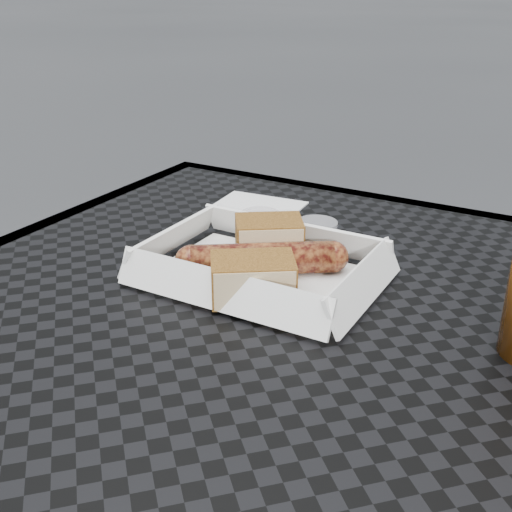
{
  "coord_description": "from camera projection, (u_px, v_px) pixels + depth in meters",
  "views": [
    {
      "loc": [
        0.25,
        -0.48,
        1.05
      ],
      "look_at": [
        -0.06,
        0.05,
        0.78
      ],
      "focal_mm": 45.0,
      "sensor_mm": 36.0,
      "label": 1
    }
  ],
  "objects": [
    {
      "name": "veg_garnish",
      "position": [
        293.0,
        306.0,
        0.63
      ],
      "size": [
        0.03,
        0.03,
        0.0
      ],
      "color": "#F95F0A",
      "rests_on": "food_tray"
    },
    {
      "name": "patio_table",
      "position": [
        280.0,
        380.0,
        0.65
      ],
      "size": [
        0.8,
        0.8,
        0.74
      ],
      "color": "black",
      "rests_on": "ground"
    },
    {
      "name": "bread_far",
      "position": [
        253.0,
        278.0,
        0.64
      ],
      "size": [
        0.1,
        0.09,
        0.04
      ],
      "primitive_type": "cube",
      "rotation": [
        0.0,
        0.0,
        0.6
      ],
      "color": "brown",
      "rests_on": "food_tray"
    },
    {
      "name": "napkin",
      "position": [
        253.0,
        210.0,
        0.89
      ],
      "size": [
        0.13,
        0.13,
        0.0
      ],
      "primitive_type": "cube",
      "rotation": [
        0.0,
        0.0,
        0.08
      ],
      "color": "white",
      "rests_on": "patio_table"
    },
    {
      "name": "bratwurst",
      "position": [
        262.0,
        259.0,
        0.69
      ],
      "size": [
        0.16,
        0.12,
        0.04
      ],
      "rotation": [
        0.0,
        0.0,
        0.6
      ],
      "color": "brown",
      "rests_on": "food_tray"
    },
    {
      "name": "condiment_cup_sauce",
      "position": [
        260.0,
        224.0,
        0.8
      ],
      "size": [
        0.05,
        0.05,
        0.03
      ],
      "primitive_type": "cylinder",
      "color": "maroon",
      "rests_on": "patio_table"
    },
    {
      "name": "bread_near",
      "position": [
        269.0,
        239.0,
        0.73
      ],
      "size": [
        0.09,
        0.09,
        0.05
      ],
      "primitive_type": "cube",
      "rotation": [
        0.0,
        0.0,
        0.6
      ],
      "color": "brown",
      "rests_on": "food_tray"
    },
    {
      "name": "food_tray",
      "position": [
        261.0,
        276.0,
        0.7
      ],
      "size": [
        0.22,
        0.15,
        0.0
      ],
      "primitive_type": "cube",
      "color": "white",
      "rests_on": "patio_table"
    },
    {
      "name": "condiment_cup_empty",
      "position": [
        317.0,
        233.0,
        0.78
      ],
      "size": [
        0.05,
        0.05,
        0.03
      ],
      "primitive_type": "cylinder",
      "color": "silver",
      "rests_on": "patio_table"
    }
  ]
}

